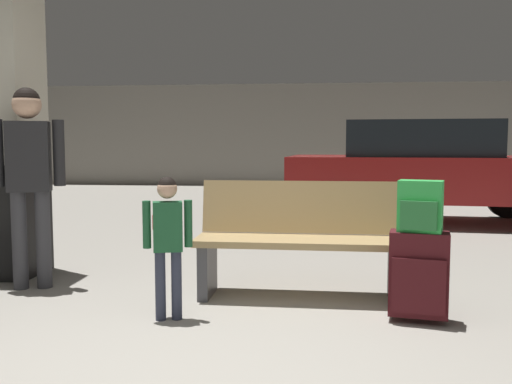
# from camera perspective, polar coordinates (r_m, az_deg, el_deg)

# --- Properties ---
(ground_plane) EXTENTS (18.00, 18.00, 0.10)m
(ground_plane) POSITION_cam_1_polar(r_m,az_deg,el_deg) (6.65, 0.18, -5.67)
(ground_plane) COLOR gray
(garage_back_wall) EXTENTS (18.00, 0.12, 2.80)m
(garage_back_wall) POSITION_cam_1_polar(r_m,az_deg,el_deg) (15.38, 3.64, 5.84)
(garage_back_wall) COLOR gray
(garage_back_wall) RESTS_ON ground_plane
(structural_pillar) EXTENTS (0.57, 0.57, 2.83)m
(structural_pillar) POSITION_cam_1_polar(r_m,az_deg,el_deg) (5.44, -24.49, 6.88)
(structural_pillar) COLOR black
(structural_pillar) RESTS_ON ground_plane
(bench) EXTENTS (1.60, 0.54, 0.89)m
(bench) POSITION_cam_1_polar(r_m,az_deg,el_deg) (4.33, 4.59, -4.90)
(bench) COLOR tan
(bench) RESTS_ON ground_plane
(suitcase) EXTENTS (0.41, 0.29, 0.60)m
(suitcase) POSITION_cam_1_polar(r_m,az_deg,el_deg) (3.87, 16.34, -8.10)
(suitcase) COLOR #471419
(suitcase) RESTS_ON ground_plane
(backpack_bright) EXTENTS (0.31, 0.25, 0.34)m
(backpack_bright) POSITION_cam_1_polar(r_m,az_deg,el_deg) (3.80, 16.49, -1.47)
(backpack_bright) COLOR green
(backpack_bright) RESTS_ON suitcase
(child) EXTENTS (0.32, 0.19, 0.97)m
(child) POSITION_cam_1_polar(r_m,az_deg,el_deg) (3.75, -9.07, -4.11)
(child) COLOR #33384C
(child) RESTS_ON ground_plane
(adult) EXTENTS (0.53, 0.29, 1.63)m
(adult) POSITION_cam_1_polar(r_m,az_deg,el_deg) (4.84, -22.27, 2.51)
(adult) COLOR #38383D
(adult) RESTS_ON ground_plane
(parked_car_near) EXTENTS (4.22, 2.05, 1.51)m
(parked_car_near) POSITION_cam_1_polar(r_m,az_deg,el_deg) (8.64, 17.03, 2.30)
(parked_car_near) COLOR maroon
(parked_car_near) RESTS_ON ground_plane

